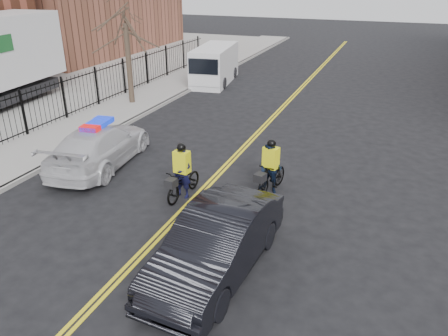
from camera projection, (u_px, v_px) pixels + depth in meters
ground at (171, 224)px, 12.28m from camera, size 120.00×120.00×0.00m
center_line_left at (255, 134)px, 19.09m from camera, size 0.10×60.00×0.01m
center_line_right at (259, 134)px, 19.04m from camera, size 0.10×60.00×0.01m
sidewalk at (112, 114)px, 21.55m from camera, size 3.00×60.00×0.15m
curb at (138, 117)px, 21.05m from camera, size 0.20×60.00×0.15m
iron_fence at (85, 93)px, 21.67m from camera, size 0.12×28.00×2.00m
street_tree at (126, 36)px, 21.86m from camera, size 3.20×3.20×4.80m
police_cruiser at (100, 146)px, 15.73m from camera, size 2.80×5.39×1.65m
dark_sedan at (217, 243)px, 10.01m from camera, size 1.97×4.86×1.57m
cargo_van at (214, 66)px, 27.45m from camera, size 2.69×5.57×2.24m
cyclist_near at (182, 178)px, 13.54m from camera, size 0.79×1.87×1.79m
cyclist_far at (270, 172)px, 13.81m from camera, size 0.91×1.83×1.79m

